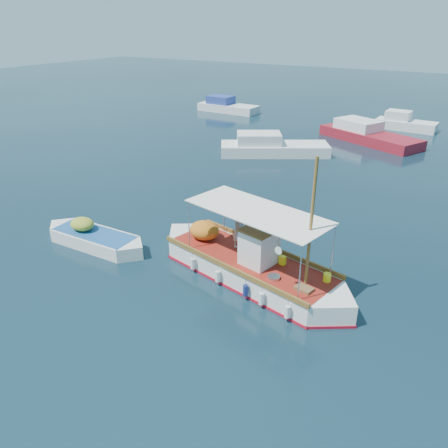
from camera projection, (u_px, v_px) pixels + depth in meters
The scene contains 7 objects.
ground at pixel (236, 269), 17.58m from camera, with size 160.00×160.00×0.00m, color black.
fishing_caique at pixel (248, 265), 16.90m from camera, with size 8.90×3.87×5.56m.
dinghy at pixel (94, 239), 19.39m from camera, with size 5.45×1.60×1.33m.
bg_boat_nw at pixel (271, 148), 32.26m from camera, with size 8.01×6.09×1.80m.
bg_boat_n at pixel (367, 135), 35.73m from camera, with size 8.87×6.14×1.80m.
bg_boat_far_w at pixel (227, 107), 47.18m from camera, with size 6.67×2.52×1.80m.
bg_boat_far_n at pixel (404, 124), 39.64m from camera, with size 5.29×2.27×1.80m.
Camera 1 is at (7.32, -13.24, 9.16)m, focal length 35.00 mm.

